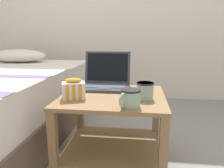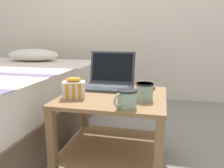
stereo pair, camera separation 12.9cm
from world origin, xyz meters
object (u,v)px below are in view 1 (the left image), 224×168
at_px(laptop, 106,80).
at_px(cell_phone, 145,89).
at_px(mug_front_left, 130,97).
at_px(mug_front_right, 145,90).
at_px(snack_bag, 74,90).

relative_size(laptop, cell_phone, 2.02).
xyz_separation_m(laptop, cell_phone, (0.28, -0.04, -0.04)).
distance_m(mug_front_left, mug_front_right, 0.17).
bearing_deg(snack_bag, cell_phone, 33.06).
distance_m(snack_bag, cell_phone, 0.50).
height_order(laptop, mug_front_left, laptop).
distance_m(mug_front_left, cell_phone, 0.39).
relative_size(mug_front_left, cell_phone, 0.78).
bearing_deg(laptop, mug_front_right, -44.34).
bearing_deg(cell_phone, mug_front_left, -102.42).
relative_size(laptop, mug_front_right, 2.47).
bearing_deg(mug_front_right, laptop, 135.66).
xyz_separation_m(mug_front_right, cell_phone, (0.01, 0.23, -0.05)).
height_order(mug_front_right, snack_bag, snack_bag).
distance_m(laptop, mug_front_left, 0.46).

